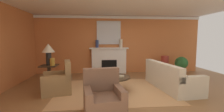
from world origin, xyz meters
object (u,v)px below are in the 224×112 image
(sofa, at_px, (170,79))
(potted_plant, at_px, (181,64))
(vase_mantel_right, at_px, (121,43))
(side_table, at_px, (49,74))
(vase_mantel_left, at_px, (97,44))
(vase_on_side_table, at_px, (52,62))
(mantel_mirror, at_px, (109,33))
(coffee_table, at_px, (114,80))
(armchair_near_window, at_px, (58,83))
(armchair_facing_fireplace, at_px, (103,100))
(fireplace, at_px, (109,61))
(vase_tall_corner, at_px, (165,65))
(table_lamp, at_px, (48,50))

(sofa, relative_size, potted_plant, 2.62)
(vase_mantel_right, bearing_deg, side_table, -149.36)
(side_table, bearing_deg, sofa, -10.81)
(side_table, distance_m, vase_mantel_left, 2.55)
(vase_on_side_table, distance_m, vase_mantel_right, 3.21)
(mantel_mirror, xyz_separation_m, coffee_table, (-0.02, -2.67, -1.58))
(vase_mantel_left, distance_m, vase_mantel_right, 1.10)
(vase_mantel_right, bearing_deg, potted_plant, -13.31)
(armchair_near_window, xyz_separation_m, armchair_facing_fireplace, (1.29, -1.50, 0.00))
(fireplace, bearing_deg, vase_on_side_table, -138.83)
(armchair_near_window, bearing_deg, vase_mantel_left, 65.68)
(sofa, bearing_deg, vase_mantel_right, 117.86)
(mantel_mirror, bearing_deg, vase_tall_corner, -9.22)
(fireplace, distance_m, armchair_near_window, 3.10)
(fireplace, distance_m, vase_mantel_left, 0.99)
(fireplace, bearing_deg, sofa, -53.46)
(sofa, relative_size, coffee_table, 2.18)
(sofa, distance_m, vase_mantel_left, 3.56)
(vase_mantel_left, bearing_deg, vase_on_side_table, -130.82)
(mantel_mirror, bearing_deg, sofa, -54.76)
(vase_mantel_right, bearing_deg, armchair_near_window, -131.54)
(sofa, bearing_deg, potted_plant, 52.78)
(armchair_facing_fireplace, height_order, vase_mantel_left, vase_mantel_left)
(vase_tall_corner, relative_size, vase_mantel_right, 2.15)
(table_lamp, height_order, potted_plant, table_lamp)
(armchair_near_window, distance_m, armchair_facing_fireplace, 1.98)
(vase_tall_corner, bearing_deg, sofa, -109.36)
(side_table, bearing_deg, vase_on_side_table, -38.66)
(armchair_near_window, bearing_deg, vase_on_side_table, 116.05)
(sofa, bearing_deg, armchair_near_window, -178.08)
(armchair_near_window, distance_m, table_lamp, 1.38)
(armchair_near_window, relative_size, table_lamp, 1.27)
(fireplace, distance_m, vase_tall_corner, 2.61)
(sofa, distance_m, armchair_near_window, 3.52)
(vase_mantel_left, relative_size, potted_plant, 0.43)
(table_lamp, bearing_deg, mantel_mirror, 39.20)
(sofa, height_order, vase_mantel_right, vase_mantel_right)
(armchair_near_window, relative_size, vase_mantel_left, 2.69)
(vase_tall_corner, bearing_deg, vase_mantel_right, 173.00)
(mantel_mirror, xyz_separation_m, vase_tall_corner, (2.59, -0.42, -1.49))
(mantel_mirror, height_order, side_table, mantel_mirror)
(fireplace, bearing_deg, mantel_mirror, 90.00)
(vase_mantel_left, bearing_deg, table_lamp, -135.52)
(sofa, bearing_deg, coffee_table, -177.37)
(armchair_near_window, relative_size, vase_on_side_table, 3.80)
(side_table, relative_size, vase_tall_corner, 0.84)
(coffee_table, bearing_deg, sofa, 2.63)
(armchair_facing_fireplace, height_order, table_lamp, table_lamp)
(sofa, distance_m, coffee_table, 1.85)
(armchair_facing_fireplace, distance_m, vase_mantel_left, 4.18)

